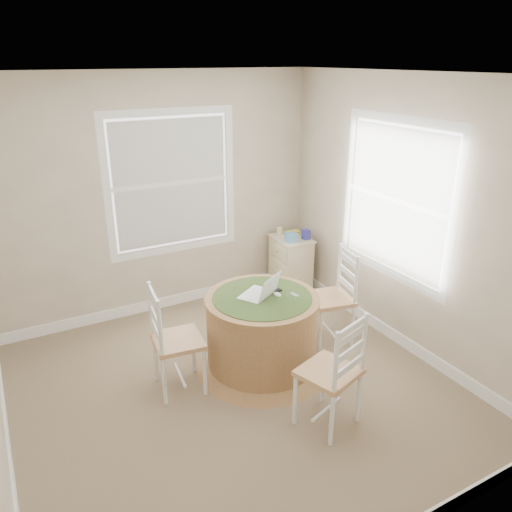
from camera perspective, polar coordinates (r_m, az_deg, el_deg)
room at (r=4.09m, az=-1.58°, el=1.65°), size 3.64×3.64×2.64m
round_table at (r=4.58m, az=0.69°, el=-8.43°), size 1.20×1.20×0.73m
chair_left at (r=4.34m, az=-8.93°, el=-9.48°), size 0.45×0.46×0.95m
chair_near at (r=3.95m, az=8.32°, el=-12.93°), size 0.52×0.51×0.95m
chair_right at (r=5.04m, az=8.48°, el=-4.77°), size 0.48×0.49×0.95m
laptop at (r=4.44m, az=0.42°, el=-4.22°), size 0.42×0.41×0.22m
mouse at (r=4.46m, az=2.45°, el=-4.42°), size 0.07×0.10×0.03m
phone at (r=4.48m, az=4.41°, el=-4.48°), size 0.05×0.09×0.02m
keys at (r=4.53m, az=2.53°, el=-4.02°), size 0.06×0.06×0.02m
corner_chest at (r=6.14m, az=3.96°, el=-0.89°), size 0.40×0.53×0.68m
tissue_box at (r=5.90m, az=4.05°, el=2.18°), size 0.12×0.12×0.10m
box_yellow at (r=6.08m, az=4.25°, el=2.58°), size 0.15×0.10×0.06m
box_blue at (r=5.97m, az=5.55°, el=2.49°), size 0.08×0.08×0.12m
cup_cream at (r=6.10m, az=2.89°, el=2.82°), size 0.07×0.07×0.09m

